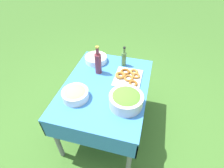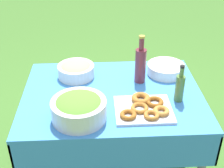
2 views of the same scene
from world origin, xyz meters
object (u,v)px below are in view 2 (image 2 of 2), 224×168
pasta_bowl (76,70)px  donut_platter (145,108)px  plate_stack (166,69)px  salad_bowl (79,108)px  olive_oil_bottle (180,87)px  wine_bottle (140,64)px

pasta_bowl → donut_platter: 0.62m
plate_stack → salad_bowl: bearing=-140.4°
donut_platter → olive_oil_bottle: 0.26m
donut_platter → plate_stack: (0.22, 0.45, 0.02)m
salad_bowl → pasta_bowl: bearing=94.5°
donut_platter → plate_stack: bearing=64.0°
salad_bowl → wine_bottle: wine_bottle is taller
olive_oil_bottle → wine_bottle: size_ratio=0.73×
salad_bowl → olive_oil_bottle: size_ratio=1.28×
pasta_bowl → donut_platter: (0.43, -0.44, -0.04)m
donut_platter → wine_bottle: (0.02, 0.35, 0.11)m
salad_bowl → pasta_bowl: size_ratio=1.23×
olive_oil_bottle → wine_bottle: wine_bottle is taller
pasta_bowl → wine_bottle: 0.46m
salad_bowl → olive_oil_bottle: olive_oil_bottle is taller
pasta_bowl → donut_platter: bearing=-45.8°
salad_bowl → wine_bottle: 0.58m
salad_bowl → pasta_bowl: (-0.04, 0.50, -0.02)m
pasta_bowl → plate_stack: size_ratio=0.97×
donut_platter → wine_bottle: wine_bottle is taller
wine_bottle → olive_oil_bottle: bearing=-49.4°
olive_oil_bottle → wine_bottle: bearing=130.6°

